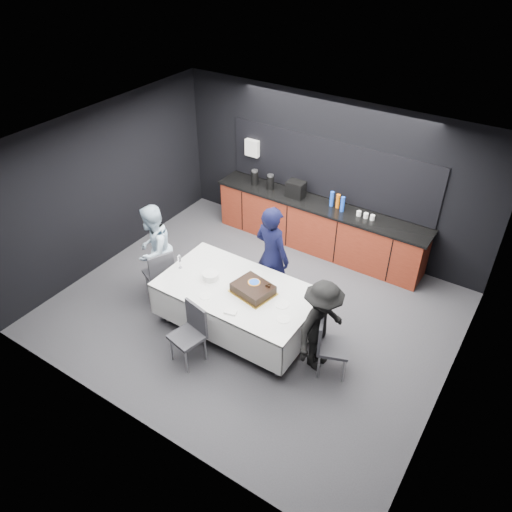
{
  "coord_description": "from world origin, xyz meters",
  "views": [
    {
      "loc": [
        3.31,
        -4.97,
        5.41
      ],
      "look_at": [
        0.0,
        0.1,
        1.05
      ],
      "focal_mm": 35.0,
      "sensor_mm": 36.0,
      "label": 1
    }
  ],
  "objects": [
    {
      "name": "champagne_flute",
      "position": [
        -1.02,
        -0.48,
        0.94
      ],
      "size": [
        0.06,
        0.06,
        0.22
      ],
      "color": "white",
      "rests_on": "party_table"
    },
    {
      "name": "loose_plate_near",
      "position": [
        -0.28,
        -0.8,
        0.78
      ],
      "size": [
        0.19,
        0.19,
        0.01
      ],
      "primitive_type": "cylinder",
      "color": "white",
      "rests_on": "party_table"
    },
    {
      "name": "room_shell",
      "position": [
        0.0,
        0.0,
        1.86
      ],
      "size": [
        6.04,
        5.04,
        2.82
      ],
      "color": "white",
      "rests_on": "ground"
    },
    {
      "name": "ground",
      "position": [
        0.0,
        0.0,
        0.0
      ],
      "size": [
        6.0,
        6.0,
        0.0
      ],
      "primitive_type": "plane",
      "color": "#3E3D42",
      "rests_on": "ground"
    },
    {
      "name": "party_table",
      "position": [
        0.0,
        -0.4,
        0.64
      ],
      "size": [
        2.32,
        1.32,
        0.78
      ],
      "color": "#99999E",
      "rests_on": "ground"
    },
    {
      "name": "loose_plate_right_b",
      "position": [
        0.91,
        -0.61,
        0.78
      ],
      "size": [
        0.19,
        0.19,
        0.01
      ],
      "primitive_type": "cylinder",
      "color": "white",
      "rests_on": "party_table"
    },
    {
      "name": "chair_left",
      "position": [
        -1.44,
        -0.51,
        0.53
      ],
      "size": [
        0.56,
        0.56,
        0.92
      ],
      "color": "#333338",
      "rests_on": "ground"
    },
    {
      "name": "person_right",
      "position": [
        1.38,
        -0.4,
        0.72
      ],
      "size": [
        0.65,
        0.99,
        1.45
      ],
      "primitive_type": "imported",
      "rotation": [
        0.0,
        0.0,
        1.45
      ],
      "color": "black",
      "rests_on": "ground"
    },
    {
      "name": "cake_assembly",
      "position": [
        0.26,
        -0.37,
        0.85
      ],
      "size": [
        0.66,
        0.58,
        0.18
      ],
      "color": "gold",
      "rests_on": "party_table"
    },
    {
      "name": "kitchenette",
      "position": [
        -0.02,
        2.22,
        0.54
      ],
      "size": [
        4.1,
        0.64,
        2.05
      ],
      "color": "maroon",
      "rests_on": "ground"
    },
    {
      "name": "chair_right",
      "position": [
        1.51,
        -0.43,
        0.53
      ],
      "size": [
        0.54,
        0.54,
        0.92
      ],
      "color": "#333338",
      "rests_on": "ground"
    },
    {
      "name": "plate_stack",
      "position": [
        -0.46,
        -0.44,
        0.83
      ],
      "size": [
        0.24,
        0.24,
        0.1
      ],
      "primitive_type": "cylinder",
      "color": "white",
      "rests_on": "party_table"
    },
    {
      "name": "loose_plate_right_a",
      "position": [
        0.73,
        -0.36,
        0.78
      ],
      "size": [
        0.22,
        0.22,
        0.01
      ],
      "primitive_type": "cylinder",
      "color": "white",
      "rests_on": "party_table"
    },
    {
      "name": "fork_pile",
      "position": [
        0.23,
        -0.89,
        0.79
      ],
      "size": [
        0.19,
        0.14,
        0.03
      ],
      "primitive_type": "cube",
      "rotation": [
        0.0,
        0.0,
        0.25
      ],
      "color": "white",
      "rests_on": "party_table"
    },
    {
      "name": "person_left",
      "position": [
        -1.67,
        -0.36,
        0.79
      ],
      "size": [
        0.78,
        0.9,
        1.57
      ],
      "primitive_type": "imported",
      "rotation": [
        0.0,
        0.0,
        -1.3
      ],
      "color": "silver",
      "rests_on": "ground"
    },
    {
      "name": "chair_near",
      "position": [
        -0.19,
        -1.26,
        0.53
      ],
      "size": [
        0.5,
        0.5,
        0.92
      ],
      "color": "#333338",
      "rests_on": "ground"
    },
    {
      "name": "loose_plate_far",
      "position": [
        0.05,
        0.03,
        0.78
      ],
      "size": [
        0.21,
        0.21,
        0.01
      ],
      "primitive_type": "cylinder",
      "color": "white",
      "rests_on": "party_table"
    },
    {
      "name": "person_center",
      "position": [
        0.08,
        0.43,
        0.88
      ],
      "size": [
        0.71,
        0.53,
        1.75
      ],
      "primitive_type": "imported",
      "rotation": [
        0.0,
        0.0,
        2.96
      ],
      "color": "black",
      "rests_on": "ground"
    }
  ]
}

